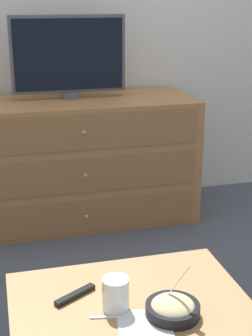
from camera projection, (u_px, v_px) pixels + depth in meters
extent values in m
plane|color=#474C56|center=(84.00, 198.00, 3.67)|extent=(12.00, 12.00, 0.00)
cube|color=silver|center=(78.00, 7.00, 3.28)|extent=(12.00, 0.05, 2.60)
cube|color=#9E6B3D|center=(77.00, 161.00, 3.23)|extent=(1.46, 0.57, 0.77)
cube|color=brown|center=(86.00, 216.00, 3.05)|extent=(1.34, 0.01, 0.21)
sphere|color=tan|center=(87.00, 217.00, 3.05)|extent=(0.02, 0.02, 0.02)
cube|color=brown|center=(85.00, 175.00, 2.97)|extent=(1.34, 0.01, 0.21)
sphere|color=tan|center=(85.00, 176.00, 2.96)|extent=(0.02, 0.02, 0.02)
cube|color=brown|center=(84.00, 132.00, 2.89)|extent=(1.34, 0.01, 0.21)
sphere|color=tan|center=(84.00, 132.00, 2.88)|extent=(0.02, 0.02, 0.02)
cylinder|color=#515156|center=(70.00, 95.00, 3.15)|extent=(0.12, 0.12, 0.04)
cube|color=#515156|center=(68.00, 54.00, 3.08)|extent=(0.69, 0.04, 0.46)
cube|color=black|center=(69.00, 55.00, 3.06)|extent=(0.65, 0.01, 0.42)
cube|color=tan|center=(131.00, 306.00, 1.73)|extent=(0.80, 0.61, 0.02)
cylinder|color=#9C7549|center=(20.00, 325.00, 1.95)|extent=(0.04, 0.04, 0.37)
cylinder|color=#9C7549|center=(199.00, 298.00, 2.13)|extent=(0.04, 0.04, 0.37)
cylinder|color=black|center=(173.00, 310.00, 1.66)|extent=(0.18, 0.18, 0.04)
ellipsoid|color=beige|center=(173.00, 307.00, 1.66)|extent=(0.15, 0.15, 0.06)
cube|color=white|center=(175.00, 285.00, 1.65)|extent=(0.08, 0.06, 0.15)
cube|color=white|center=(189.00, 267.00, 1.62)|extent=(0.03, 0.03, 0.03)
cylinder|color=#9E6638|center=(116.00, 300.00, 1.69)|extent=(0.08, 0.08, 0.07)
cylinder|color=white|center=(116.00, 294.00, 1.68)|extent=(0.09, 0.09, 0.11)
cube|color=white|center=(145.00, 325.00, 1.61)|extent=(0.19, 0.19, 0.00)
cube|color=white|center=(115.00, 317.00, 1.65)|extent=(0.16, 0.04, 0.01)
cube|color=black|center=(75.00, 295.00, 1.76)|extent=(0.15, 0.11, 0.02)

